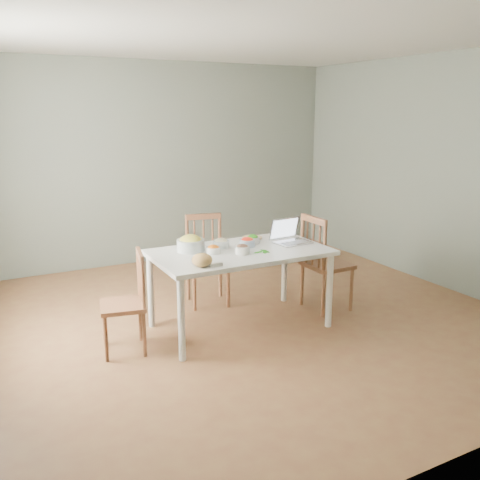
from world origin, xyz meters
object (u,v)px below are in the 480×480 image
bread_boule (202,260)px  dining_table (240,289)px  chair_right (327,262)px  laptop (293,232)px  chair_far (208,261)px  bowl_squash (191,243)px  chair_left (122,303)px

bread_boule → dining_table: bearing=30.8°
chair_right → bread_boule: bearing=101.6°
bread_boule → laptop: laptop is taller
dining_table → bread_boule: (-0.53, -0.32, 0.44)m
bread_boule → laptop: size_ratio=0.52×
chair_far → dining_table: bearing=-77.1°
dining_table → laptop: (0.59, -0.01, 0.50)m
dining_table → bowl_squash: size_ratio=6.34×
bread_boule → laptop: bearing=15.4°
chair_far → bread_boule: (-0.51, -1.03, 0.35)m
laptop → bowl_squash: bearing=163.7°
bread_boule → laptop: 1.16m
chair_left → chair_right: size_ratio=0.88×
chair_far → bread_boule: bearing=-104.7°
bread_boule → chair_right: bearing=11.8°
chair_left → chair_right: chair_right is taller
chair_left → bowl_squash: bowl_squash is taller
chair_left → chair_far: bearing=133.3°
dining_table → chair_left: 1.14m
chair_left → bread_boule: 0.79m
chair_left → bread_boule: size_ratio=5.02×
chair_right → bread_boule: chair_right is taller
bread_boule → bowl_squash: (0.11, 0.51, 0.02)m
chair_far → laptop: bearing=-38.4°
laptop → dining_table: bearing=174.1°
bread_boule → chair_left: bearing=152.4°
chair_far → laptop: laptop is taller
dining_table → chair_far: size_ratio=1.71×
dining_table → chair_far: 0.72m
dining_table → laptop: size_ratio=4.83×
bowl_squash → dining_table: bearing=-24.5°
dining_table → chair_far: chair_far is taller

